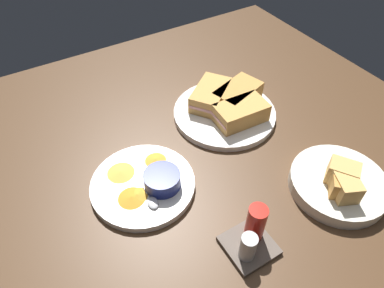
# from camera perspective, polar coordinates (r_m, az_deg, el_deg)

# --- Properties ---
(ground_plane) EXTENTS (1.10, 1.10, 0.03)m
(ground_plane) POSITION_cam_1_polar(r_m,az_deg,el_deg) (0.88, 4.56, 0.84)
(ground_plane) COLOR #4C331E
(plate_sandwich_main) EXTENTS (0.27, 0.27, 0.02)m
(plate_sandwich_main) POSITION_cam_1_polar(r_m,az_deg,el_deg) (0.92, 5.41, 5.15)
(plate_sandwich_main) COLOR white
(plate_sandwich_main) RESTS_ON ground_plane
(sandwich_half_near) EXTENTS (0.14, 0.08, 0.05)m
(sandwich_half_near) POSITION_cam_1_polar(r_m,az_deg,el_deg) (0.88, 8.11, 5.19)
(sandwich_half_near) COLOR tan
(sandwich_half_near) RESTS_ON plate_sandwich_main
(sandwich_half_far) EXTENTS (0.15, 0.11, 0.05)m
(sandwich_half_far) POSITION_cam_1_polar(r_m,az_deg,el_deg) (0.93, 7.60, 8.10)
(sandwich_half_far) COLOR #C68C42
(sandwich_half_far) RESTS_ON plate_sandwich_main
(sandwich_half_extra) EXTENTS (0.15, 0.14, 0.05)m
(sandwich_half_extra) POSITION_cam_1_polar(r_m,az_deg,el_deg) (0.92, 3.11, 8.12)
(sandwich_half_extra) COLOR tan
(sandwich_half_extra) RESTS_ON plate_sandwich_main
(ramekin_dark_sauce) EXTENTS (0.06, 0.06, 0.04)m
(ramekin_dark_sauce) POSITION_cam_1_polar(r_m,az_deg,el_deg) (0.93, 3.10, 8.56)
(ramekin_dark_sauce) COLOR #0C144C
(ramekin_dark_sauce) RESTS_ON plate_sandwich_main
(spoon_by_dark_ramekin) EXTENTS (0.02, 0.10, 0.01)m
(spoon_by_dark_ramekin) POSITION_cam_1_polar(r_m,az_deg,el_deg) (0.91, 4.99, 5.92)
(spoon_by_dark_ramekin) COLOR silver
(spoon_by_dark_ramekin) RESTS_ON plate_sandwich_main
(plate_chips_companion) EXTENTS (0.23, 0.23, 0.02)m
(plate_chips_companion) POSITION_cam_1_polar(r_m,az_deg,el_deg) (0.76, -8.16, -6.71)
(plate_chips_companion) COLOR white
(plate_chips_companion) RESTS_ON ground_plane
(ramekin_light_gravy) EXTENTS (0.08, 0.08, 0.03)m
(ramekin_light_gravy) POSITION_cam_1_polar(r_m,az_deg,el_deg) (0.73, -5.00, -5.90)
(ramekin_light_gravy) COLOR navy
(ramekin_light_gravy) RESTS_ON plate_chips_companion
(spoon_by_gravy_ramekin) EXTENTS (0.02, 0.10, 0.01)m
(spoon_by_gravy_ramekin) POSITION_cam_1_polar(r_m,az_deg,el_deg) (0.72, -6.92, -8.92)
(spoon_by_gravy_ramekin) COLOR silver
(spoon_by_gravy_ramekin) RESTS_ON plate_chips_companion
(plantain_chip_scatter) EXTENTS (0.16, 0.15, 0.01)m
(plantain_chip_scatter) POSITION_cam_1_polar(r_m,az_deg,el_deg) (0.75, -9.56, -5.98)
(plantain_chip_scatter) COLOR orange
(plantain_chip_scatter) RESTS_ON plate_chips_companion
(bread_basket_rear) EXTENTS (0.21, 0.21, 0.08)m
(bread_basket_rear) POSITION_cam_1_polar(r_m,az_deg,el_deg) (0.80, 23.27, -6.00)
(bread_basket_rear) COLOR silver
(bread_basket_rear) RESTS_ON ground_plane
(condiment_caddy) EXTENTS (0.09, 0.09, 0.10)m
(condiment_caddy) POSITION_cam_1_polar(r_m,az_deg,el_deg) (0.66, 9.91, -14.79)
(condiment_caddy) COLOR brown
(condiment_caddy) RESTS_ON ground_plane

